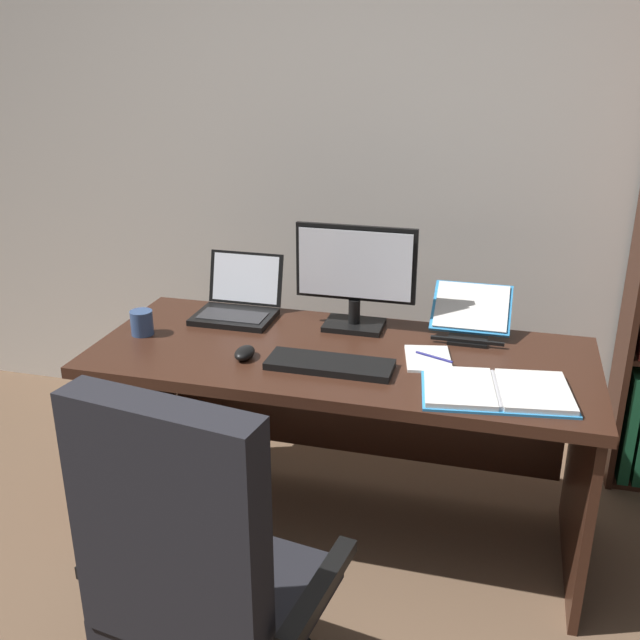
{
  "coord_description": "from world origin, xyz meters",
  "views": [
    {
      "loc": [
        0.53,
        -0.98,
        1.76
      ],
      "look_at": [
        -0.06,
        1.22,
        0.87
      ],
      "focal_mm": 40.68,
      "sensor_mm": 36.0,
      "label": 1
    }
  ],
  "objects_px": {
    "pen": "(434,357)",
    "coffee_mug": "(142,323)",
    "keyboard": "(330,365)",
    "open_binder": "(497,390)",
    "notepad": "(428,359)",
    "laptop": "(238,304)",
    "monitor": "(355,278)",
    "computer_mouse": "(245,353)",
    "office_chair": "(203,602)",
    "desk": "(346,393)",
    "reading_stand_with_book": "(471,313)"
  },
  "relations": [
    {
      "from": "monitor",
      "to": "laptop",
      "type": "distance_m",
      "value": 0.49
    },
    {
      "from": "notepad",
      "to": "laptop",
      "type": "bearing_deg",
      "value": 163.25
    },
    {
      "from": "monitor",
      "to": "pen",
      "type": "bearing_deg",
      "value": -35.2
    },
    {
      "from": "pen",
      "to": "coffee_mug",
      "type": "height_order",
      "value": "coffee_mug"
    },
    {
      "from": "office_chair",
      "to": "reading_stand_with_book",
      "type": "relative_size",
      "value": 3.68
    },
    {
      "from": "computer_mouse",
      "to": "reading_stand_with_book",
      "type": "relative_size",
      "value": 0.36
    },
    {
      "from": "monitor",
      "to": "computer_mouse",
      "type": "distance_m",
      "value": 0.51
    },
    {
      "from": "open_binder",
      "to": "pen",
      "type": "height_order",
      "value": "open_binder"
    },
    {
      "from": "desk",
      "to": "computer_mouse",
      "type": "relative_size",
      "value": 16.75
    },
    {
      "from": "desk",
      "to": "pen",
      "type": "distance_m",
      "value": 0.39
    },
    {
      "from": "desk",
      "to": "open_binder",
      "type": "height_order",
      "value": "open_binder"
    },
    {
      "from": "open_binder",
      "to": "pen",
      "type": "relative_size",
      "value": 3.5
    },
    {
      "from": "reading_stand_with_book",
      "to": "notepad",
      "type": "height_order",
      "value": "reading_stand_with_book"
    },
    {
      "from": "monitor",
      "to": "computer_mouse",
      "type": "bearing_deg",
      "value": -128.49
    },
    {
      "from": "keyboard",
      "to": "notepad",
      "type": "relative_size",
      "value": 2.0
    },
    {
      "from": "pen",
      "to": "notepad",
      "type": "bearing_deg",
      "value": 180.0
    },
    {
      "from": "office_chair",
      "to": "monitor",
      "type": "height_order",
      "value": "monitor"
    },
    {
      "from": "monitor",
      "to": "notepad",
      "type": "xyz_separation_m",
      "value": [
        0.31,
        -0.23,
        -0.19
      ]
    },
    {
      "from": "desk",
      "to": "pen",
      "type": "bearing_deg",
      "value": -12.27
    },
    {
      "from": "coffee_mug",
      "to": "reading_stand_with_book",
      "type": "bearing_deg",
      "value": 15.7
    },
    {
      "from": "office_chair",
      "to": "reading_stand_with_book",
      "type": "height_order",
      "value": "office_chair"
    },
    {
      "from": "monitor",
      "to": "reading_stand_with_book",
      "type": "relative_size",
      "value": 1.57
    },
    {
      "from": "office_chair",
      "to": "keyboard",
      "type": "distance_m",
      "value": 0.87
    },
    {
      "from": "open_binder",
      "to": "coffee_mug",
      "type": "relative_size",
      "value": 5.38
    },
    {
      "from": "office_chair",
      "to": "pen",
      "type": "bearing_deg",
      "value": 73.6
    },
    {
      "from": "coffee_mug",
      "to": "keyboard",
      "type": "bearing_deg",
      "value": -8.21
    },
    {
      "from": "pen",
      "to": "monitor",
      "type": "bearing_deg",
      "value": 144.8
    },
    {
      "from": "desk",
      "to": "laptop",
      "type": "relative_size",
      "value": 5.75
    },
    {
      "from": "computer_mouse",
      "to": "desk",
      "type": "bearing_deg",
      "value": 34.89
    },
    {
      "from": "coffee_mug",
      "to": "open_binder",
      "type": "bearing_deg",
      "value": -6.97
    },
    {
      "from": "laptop",
      "to": "desk",
      "type": "bearing_deg",
      "value": -18.99
    },
    {
      "from": "monitor",
      "to": "laptop",
      "type": "xyz_separation_m",
      "value": [
        -0.47,
        0.0,
        -0.15
      ]
    },
    {
      "from": "keyboard",
      "to": "coffee_mug",
      "type": "height_order",
      "value": "coffee_mug"
    },
    {
      "from": "office_chair",
      "to": "keyboard",
      "type": "bearing_deg",
      "value": 90.23
    },
    {
      "from": "notepad",
      "to": "coffee_mug",
      "type": "relative_size",
      "value": 2.3
    },
    {
      "from": "notepad",
      "to": "reading_stand_with_book",
      "type": "bearing_deg",
      "value": 67.74
    },
    {
      "from": "monitor",
      "to": "computer_mouse",
      "type": "height_order",
      "value": "monitor"
    },
    {
      "from": "desk",
      "to": "open_binder",
      "type": "relative_size",
      "value": 3.55
    },
    {
      "from": "computer_mouse",
      "to": "coffee_mug",
      "type": "bearing_deg",
      "value": 166.37
    },
    {
      "from": "computer_mouse",
      "to": "notepad",
      "type": "height_order",
      "value": "computer_mouse"
    },
    {
      "from": "laptop",
      "to": "computer_mouse",
      "type": "height_order",
      "value": "laptop"
    },
    {
      "from": "laptop",
      "to": "office_chair",
      "type": "bearing_deg",
      "value": -73.79
    },
    {
      "from": "desk",
      "to": "coffee_mug",
      "type": "height_order",
      "value": "coffee_mug"
    },
    {
      "from": "notepad",
      "to": "pen",
      "type": "height_order",
      "value": "pen"
    },
    {
      "from": "office_chair",
      "to": "monitor",
      "type": "xyz_separation_m",
      "value": [
        0.12,
        1.19,
        0.49
      ]
    },
    {
      "from": "monitor",
      "to": "computer_mouse",
      "type": "relative_size",
      "value": 4.33
    },
    {
      "from": "computer_mouse",
      "to": "reading_stand_with_book",
      "type": "bearing_deg",
      "value": 30.92
    },
    {
      "from": "coffee_mug",
      "to": "desk",
      "type": "bearing_deg",
      "value": 8.24
    },
    {
      "from": "desk",
      "to": "monitor",
      "type": "height_order",
      "value": "monitor"
    },
    {
      "from": "open_binder",
      "to": "reading_stand_with_book",
      "type": "bearing_deg",
      "value": 95.21
    }
  ]
}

